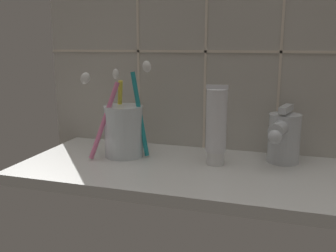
% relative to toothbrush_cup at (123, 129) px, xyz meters
% --- Properties ---
extents(sink_counter, '(0.60, 0.28, 0.02)m').
position_rel_toothbrush_cup_xyz_m(sink_counter, '(0.13, -0.03, -0.07)').
color(sink_counter, silver).
rests_on(sink_counter, ground).
extents(tile_wall_backsplash, '(0.70, 0.02, 0.60)m').
position_rel_toothbrush_cup_xyz_m(tile_wall_backsplash, '(0.13, 0.11, 0.22)').
color(tile_wall_backsplash, '#B7B2A8').
rests_on(tile_wall_backsplash, ground).
extents(toothbrush_cup, '(0.13, 0.12, 0.19)m').
position_rel_toothbrush_cup_xyz_m(toothbrush_cup, '(0.00, 0.00, 0.00)').
color(toothbrush_cup, silver).
rests_on(toothbrush_cup, sink_counter).
extents(toothpaste_tube, '(0.04, 0.04, 0.15)m').
position_rel_toothbrush_cup_xyz_m(toothpaste_tube, '(0.19, 0.00, 0.02)').
color(toothpaste_tube, white).
rests_on(toothpaste_tube, sink_counter).
extents(sink_faucet, '(0.06, 0.11, 0.11)m').
position_rel_toothbrush_cup_xyz_m(sink_faucet, '(0.31, 0.05, -0.00)').
color(sink_faucet, silver).
rests_on(sink_faucet, sink_counter).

